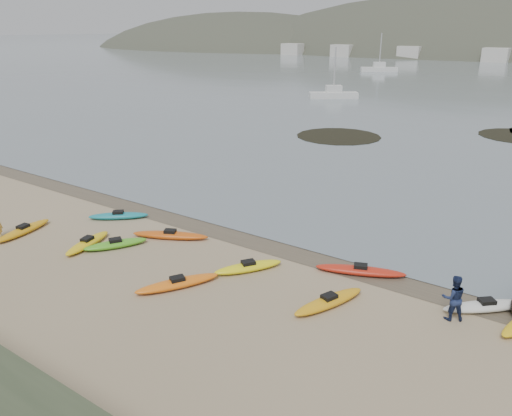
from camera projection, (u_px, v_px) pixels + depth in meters
The scene contains 5 objects.
ground at pixel (256, 236), 24.79m from camera, with size 600.00×600.00×0.00m, color tan.
wet_sand at pixel (253, 238), 24.56m from camera, with size 60.00×60.00×0.00m, color brown.
kayaks at pixel (229, 261), 21.75m from camera, with size 23.74×9.11×0.34m.
person_east at pixel (453, 298), 17.51m from camera, with size 0.83×0.65×1.70m, color navy.
kelp_mats at pixel (504, 136), 47.40m from camera, with size 28.05×23.01×0.04m.
Camera 1 is at (13.06, -18.70, 9.82)m, focal length 35.00 mm.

